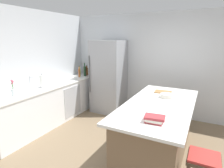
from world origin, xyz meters
TOP-DOWN VIEW (x-y plane):
  - ground_plane at (0.00, 0.00)m, footprint 7.20×7.20m
  - wall_rear at (0.00, 2.25)m, footprint 6.00×0.10m
  - wall_left at (-2.45, 0.00)m, footprint 0.10×6.00m
  - counter_run_left at (-2.10, 0.58)m, footprint 0.63×3.08m
  - kitchen_island at (0.47, 0.41)m, footprint 1.04×2.22m
  - refrigerator at (-1.24, 1.84)m, footprint 0.81×0.76m
  - bar_stool at (1.19, -0.36)m, footprint 0.36×0.36m
  - sink_faucet at (-2.14, 0.06)m, footprint 0.15×0.05m
  - flower_vase at (-2.09, -0.38)m, footprint 0.08×0.08m
  - paper_towel_roll at (-2.10, 0.33)m, footprint 0.14×0.14m
  - whiskey_bottle at (-2.07, 2.00)m, footprint 0.09×0.09m
  - syrup_bottle at (-2.02, 1.90)m, footprint 0.06×0.06m
  - wine_bottle at (-2.01, 1.81)m, footprint 0.07×0.07m
  - olive_oil_bottle at (-2.13, 1.72)m, footprint 0.05×0.05m
  - vinegar_bottle at (-2.06, 1.61)m, footprint 0.05×0.05m
  - cookbook_stack at (0.58, -0.33)m, footprint 0.28×0.20m
  - mixing_bowl at (0.51, 0.78)m, footprint 0.24×0.24m
  - cutting_board at (0.38, 1.08)m, footprint 0.33×0.25m

SIDE VIEW (x-z plane):
  - ground_plane at x=0.00m, z-range 0.00..0.00m
  - counter_run_left at x=-2.10m, z-range 0.00..0.92m
  - kitchen_island at x=0.47m, z-range 0.01..0.94m
  - bar_stool at x=1.19m, z-range 0.21..0.87m
  - cutting_board at x=0.38m, z-range 0.94..0.95m
  - refrigerator at x=-1.24m, z-range 0.00..1.92m
  - mixing_bowl at x=0.51m, z-range 0.94..1.01m
  - cookbook_stack at x=0.58m, z-range 0.94..1.02m
  - syrup_bottle at x=-2.02m, z-range 0.89..1.14m
  - flower_vase at x=-2.09m, z-range 0.86..1.17m
  - whiskey_bottle at x=-2.07m, z-range 0.89..1.17m
  - olive_oil_bottle at x=-2.13m, z-range 0.88..1.18m
  - vinegar_bottle at x=-2.06m, z-range 0.89..1.20m
  - paper_towel_roll at x=-2.10m, z-range 0.89..1.20m
  - wine_bottle at x=-2.01m, z-range 0.88..1.26m
  - sink_faucet at x=-2.14m, z-range 0.92..1.22m
  - wall_rear at x=0.00m, z-range 0.00..2.60m
  - wall_left at x=-2.45m, z-range 0.00..2.60m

